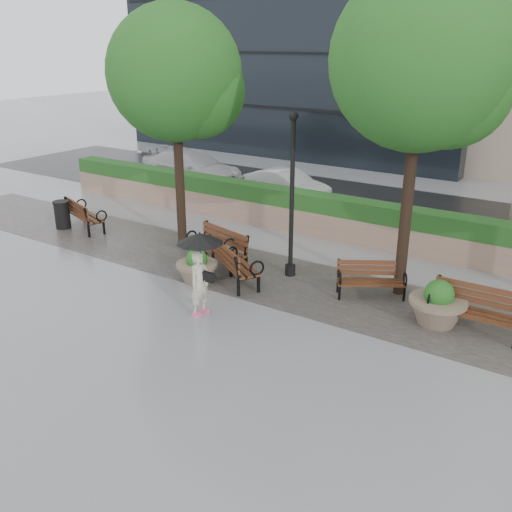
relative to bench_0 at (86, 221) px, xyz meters
The scene contains 18 objects.
ground 8.20m from the bench_0, 22.05° to the right, with size 100.00×100.00×0.00m, color gray.
cobble_strip 7.60m from the bench_0, ahead, with size 28.00×3.20×0.01m, color #383330.
hedge_wall 8.55m from the bench_0, 27.34° to the left, with size 24.00×0.80×1.35m.
asphalt_street 10.98m from the bench_0, 46.23° to the left, with size 40.00×7.00×0.00m, color black.
bench_0 is the anchor object (origin of this frame).
bench_1 5.72m from the bench_0, ahead, with size 2.06×1.23×1.04m.
bench_2 6.83m from the bench_0, ahead, with size 2.05×1.70×1.05m.
bench_3 10.18m from the bench_0, ahead, with size 1.75×1.42×0.89m.
bench_4 12.78m from the bench_0, ahead, with size 1.93×0.78×1.03m.
planter_left 6.13m from the bench_0, 13.18° to the right, with size 1.09×1.09×0.92m.
planter_right 12.00m from the bench_0, ahead, with size 1.27×1.27×1.07m.
trash_bin 0.83m from the bench_0, 154.79° to the right, with size 0.54×0.54×0.90m, color black.
lamppost 7.98m from the bench_0, ahead, with size 0.28×0.28×4.37m.
tree_0 6.07m from the bench_0, 12.76° to the left, with size 3.90×3.88×7.07m.
tree_1 12.05m from the bench_0, ahead, with size 4.05×4.05×7.64m.
car_left 7.19m from the bench_0, 99.66° to the left, with size 2.03×4.99×1.45m, color silver.
car_right 7.95m from the bench_0, 61.90° to the left, with size 1.29×3.71×1.22m, color silver.
pedestrian 7.85m from the bench_0, 21.28° to the right, with size 1.08×1.08×1.98m.
Camera 1 is at (7.39, -9.06, 6.02)m, focal length 40.00 mm.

